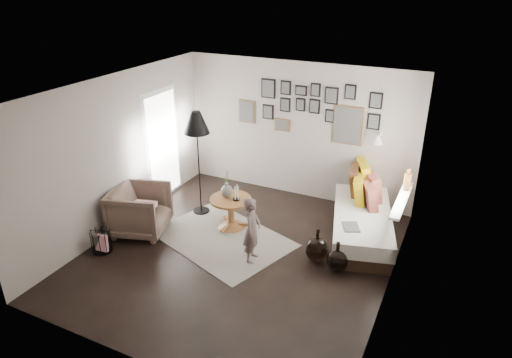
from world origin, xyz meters
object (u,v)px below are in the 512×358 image
at_px(demijohn_large, 317,249).
at_px(demijohn_small, 337,260).
at_px(daybed, 364,218).
at_px(pedestal_table, 231,214).
at_px(child, 252,230).
at_px(armchair, 140,210).
at_px(magazine_basket, 101,241).
at_px(vase, 227,189).
at_px(floor_lamp, 197,126).

bearing_deg(demijohn_large, demijohn_small, -18.92).
bearing_deg(demijohn_large, daybed, 67.13).
height_order(pedestal_table, child, child).
relative_size(armchair, child, 0.85).
height_order(armchair, magazine_basket, armchair).
xyz_separation_m(pedestal_table, armchair, (-1.30, -0.79, 0.15)).
bearing_deg(demijohn_large, pedestal_table, 168.93).
height_order(vase, armchair, vase).
bearing_deg(armchair, vase, -73.79).
xyz_separation_m(floor_lamp, demijohn_large, (2.42, -0.57, -1.44)).
height_order(daybed, armchair, daybed).
bearing_deg(floor_lamp, pedestal_table, -17.91).
relative_size(armchair, floor_lamp, 0.47).
xyz_separation_m(magazine_basket, demijohn_small, (3.49, 1.10, 0.00)).
bearing_deg(magazine_basket, demijohn_small, 17.43).
distance_m(demijohn_small, child, 1.33).
height_order(pedestal_table, demijohn_large, pedestal_table).
bearing_deg(pedestal_table, magazine_basket, -134.01).
bearing_deg(armchair, child, -105.69).
height_order(pedestal_table, magazine_basket, pedestal_table).
distance_m(magazine_basket, demijohn_small, 3.66).
relative_size(pedestal_table, magazine_basket, 1.90).
relative_size(vase, magazine_basket, 1.35).
bearing_deg(magazine_basket, daybed, 32.37).
bearing_deg(vase, armchair, -146.48).
distance_m(demijohn_large, child, 1.04).
bearing_deg(child, magazine_basket, 99.52).
bearing_deg(magazine_basket, pedestal_table, 45.99).
xyz_separation_m(vase, demijohn_small, (2.09, -0.46, -0.52)).
bearing_deg(daybed, child, -147.69).
bearing_deg(daybed, floor_lamp, 174.57).
relative_size(demijohn_large, demijohn_small, 1.10).
distance_m(pedestal_table, armchair, 1.53).
relative_size(vase, floor_lamp, 0.26).
bearing_deg(armchair, pedestal_table, -76.09).
bearing_deg(magazine_basket, floor_lamp, 67.91).
height_order(demijohn_large, child, child).
bearing_deg(child, daybed, -52.93).
distance_m(vase, demijohn_small, 2.20).
xyz_separation_m(daybed, demijohn_small, (-0.10, -1.18, -0.14)).
relative_size(daybed, magazine_basket, 6.07).
height_order(vase, demijohn_large, vase).
height_order(floor_lamp, demijohn_large, floor_lamp).
height_order(pedestal_table, floor_lamp, floor_lamp).
bearing_deg(daybed, magazine_basket, -162.74).
distance_m(floor_lamp, magazine_basket, 2.42).
bearing_deg(vase, daybed, 18.15).
bearing_deg(vase, child, -41.82).
distance_m(vase, floor_lamp, 1.18).
xyz_separation_m(demijohn_large, demijohn_small, (0.35, -0.12, -0.02)).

